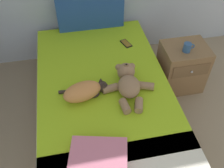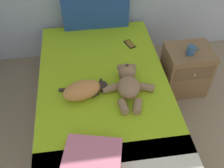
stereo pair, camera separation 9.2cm
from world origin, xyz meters
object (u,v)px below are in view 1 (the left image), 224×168
patterned_cushion (90,11)px  nightstand (182,67)px  mug (187,47)px  bed (103,98)px  throw_pillow (99,158)px  teddy_bear (128,83)px  cell_phone (126,43)px  cat (84,91)px

patterned_cushion → nightstand: (0.91, -0.67, -0.42)m
patterned_cushion → mug: bearing=-39.2°
bed → throw_pillow: size_ratio=5.00×
teddy_bear → cell_phone: bearing=77.9°
bed → cell_phone: size_ratio=12.24×
cat → mug: size_ratio=3.68×
bed → patterned_cushion: patterned_cushion is taller
cell_phone → throw_pillow: size_ratio=0.41×
mug → cell_phone: bearing=150.0°
cell_phone → throw_pillow: (-0.52, -1.32, 0.05)m
cell_phone → patterned_cushion: bearing=129.3°
bed → nightstand: size_ratio=3.67×
patterned_cushion → nightstand: size_ratio=1.39×
bed → cell_phone: cell_phone is taller
patterned_cushion → cat: patterned_cushion is taller
cat → throw_pillow: (0.02, -0.64, -0.02)m
bed → patterned_cushion: (0.02, 0.93, 0.45)m
throw_pillow → mug: size_ratio=3.33×
cat → cell_phone: bearing=51.7°
cat → teddy_bear: bearing=3.3°
teddy_bear → nightstand: teddy_bear is taller
cat → mug: 1.15m
cat → nightstand: 1.23m
bed → mug: mug is taller
cell_phone → mug: mug is taller
throw_pillow → cat: bearing=91.9°
mug → cat: bearing=-161.9°
teddy_bear → throw_pillow: size_ratio=1.36×
throw_pillow → mug: (1.07, 1.00, 0.06)m
throw_pillow → nightstand: 1.55m
throw_pillow → cell_phone: bearing=68.6°
bed → nightstand: nightstand is taller
patterned_cushion → throw_pillow: size_ratio=1.89×
cell_phone → nightstand: size_ratio=0.30×
cat → teddy_bear: 0.40m
cat → cell_phone: cat is taller
patterned_cushion → mug: (0.88, -0.72, -0.10)m
cat → cell_phone: size_ratio=2.70×
cell_phone → mug: (0.56, -0.32, 0.11)m
bed → teddy_bear: (0.21, -0.13, 0.32)m
nightstand → mug: 0.33m
cat → teddy_bear: (0.40, 0.02, 0.00)m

